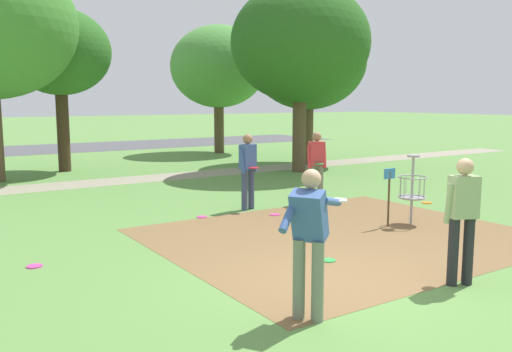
% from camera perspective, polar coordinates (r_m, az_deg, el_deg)
% --- Properties ---
extents(ground_plane, '(160.00, 160.00, 0.00)m').
position_cam_1_polar(ground_plane, '(7.43, 9.52, -11.42)').
color(ground_plane, '#5B8942').
extents(dirt_tee_pad, '(6.55, 5.50, 0.01)m').
position_cam_1_polar(dirt_tee_pad, '(10.03, 9.07, -6.25)').
color(dirt_tee_pad, brown).
rests_on(dirt_tee_pad, ground).
extents(disc_golf_basket, '(0.98, 0.58, 1.39)m').
position_cam_1_polar(disc_golf_basket, '(11.10, 15.93, -1.13)').
color(disc_golf_basket, '#9E9EA3').
rests_on(disc_golf_basket, ground).
extents(player_foreground_watching, '(0.50, 0.44, 1.71)m').
position_cam_1_polar(player_foreground_watching, '(12.98, 6.40, 1.37)').
color(player_foreground_watching, slate).
rests_on(player_foreground_watching, ground).
extents(player_throwing, '(0.49, 0.44, 1.71)m').
position_cam_1_polar(player_throwing, '(12.10, -0.86, 0.94)').
color(player_throwing, '#384260').
rests_on(player_throwing, ground).
extents(player_waiting_left, '(1.15, 0.54, 1.71)m').
position_cam_1_polar(player_waiting_left, '(6.04, 5.67, -6.14)').
color(player_waiting_left, slate).
rests_on(player_waiting_left, ground).
extents(player_waiting_right, '(0.50, 0.45, 1.71)m').
position_cam_1_polar(player_waiting_right, '(7.64, 20.97, -3.77)').
color(player_waiting_right, '#232328').
rests_on(player_waiting_right, ground).
extents(frisbee_near_basket, '(0.21, 0.21, 0.02)m').
position_cam_1_polar(frisbee_near_basket, '(11.67, 2.00, -4.11)').
color(frisbee_near_basket, '#E53D99').
rests_on(frisbee_near_basket, ground).
extents(frisbee_by_tee, '(0.22, 0.22, 0.02)m').
position_cam_1_polar(frisbee_by_tee, '(8.49, 7.67, -8.82)').
color(frisbee_by_tee, green).
rests_on(frisbee_by_tee, ground).
extents(frisbee_mid_grass, '(0.23, 0.23, 0.02)m').
position_cam_1_polar(frisbee_mid_grass, '(8.78, -22.35, -8.79)').
color(frisbee_mid_grass, '#E53D99').
rests_on(frisbee_mid_grass, ground).
extents(frisbee_far_right, '(0.24, 0.24, 0.02)m').
position_cam_1_polar(frisbee_far_right, '(13.63, 17.58, -2.71)').
color(frisbee_far_right, orange).
rests_on(frisbee_far_right, ground).
extents(frisbee_scattered_a, '(0.21, 0.21, 0.02)m').
position_cam_1_polar(frisbee_scattered_a, '(11.50, -5.73, -4.33)').
color(frisbee_scattered_a, '#E53D99').
rests_on(frisbee_scattered_a, ground).
extents(tree_near_left, '(4.70, 4.70, 6.37)m').
position_cam_1_polar(tree_near_left, '(18.75, 4.69, 13.78)').
color(tree_near_left, brown).
rests_on(tree_near_left, ground).
extents(tree_near_right, '(3.44, 3.44, 5.55)m').
position_cam_1_polar(tree_near_right, '(19.88, -20.05, 12.13)').
color(tree_near_right, '#422D1E').
rests_on(tree_near_right, ground).
extents(tree_mid_left, '(4.41, 4.41, 5.84)m').
position_cam_1_polar(tree_mid_left, '(20.95, 5.54, 12.06)').
color(tree_mid_left, brown).
rests_on(tree_mid_left, ground).
extents(tree_mid_right, '(4.42, 4.42, 5.87)m').
position_cam_1_polar(tree_mid_right, '(25.41, -3.99, 11.41)').
color(tree_mid_right, brown).
rests_on(tree_mid_right, ground).
extents(parking_lot_strip, '(36.00, 6.00, 0.01)m').
position_cam_1_polar(parking_lot_strip, '(29.22, -23.83, 2.51)').
color(parking_lot_strip, '#4C4C51').
rests_on(parking_lot_strip, ground).
extents(gravel_path, '(40.00, 1.55, 0.00)m').
position_cam_1_polar(gravel_path, '(16.88, -16.49, -0.68)').
color(gravel_path, gray).
rests_on(gravel_path, ground).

